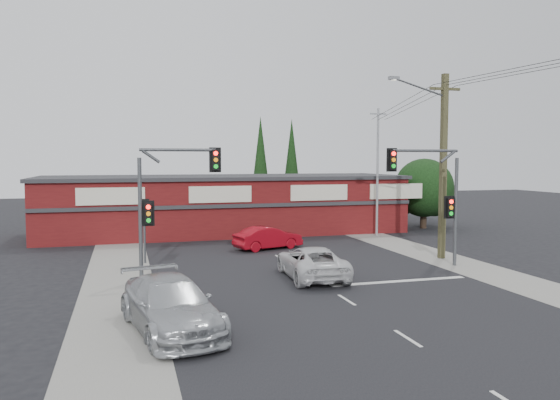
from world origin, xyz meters
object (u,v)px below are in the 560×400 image
object	(u,v)px
red_sedan	(268,238)
utility_pole	(441,160)
white_suv	(312,262)
silver_suv	(170,305)
shop_building	(225,204)

from	to	relation	value
red_sedan	utility_pole	xyz separation A→B (m)	(8.22, -5.64, 4.70)
white_suv	utility_pole	bearing A→B (deg)	-158.57
white_suv	silver_suv	world-z (taller)	silver_suv
silver_suv	red_sedan	xyz separation A→B (m)	(6.98, 14.48, -0.14)
silver_suv	red_sedan	world-z (taller)	silver_suv
shop_building	utility_pole	size ratio (longest dim) A/B	2.73
silver_suv	shop_building	xyz separation A→B (m)	(5.84, 22.84, 1.30)
white_suv	shop_building	bearing A→B (deg)	-83.10
red_sedan	silver_suv	bearing A→B (deg)	137.64
silver_suv	shop_building	size ratio (longest dim) A/B	0.21
white_suv	silver_suv	distance (m)	9.20
white_suv	silver_suv	bearing A→B (deg)	45.22
silver_suv	red_sedan	bearing A→B (deg)	53.16
red_sedan	utility_pole	bearing A→B (deg)	-141.07
silver_suv	shop_building	world-z (taller)	shop_building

